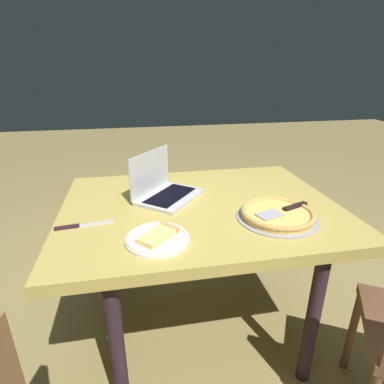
{
  "coord_description": "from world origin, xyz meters",
  "views": [
    {
      "loc": [
        -0.29,
        -1.32,
        1.36
      ],
      "look_at": [
        -0.03,
        0.04,
        0.79
      ],
      "focal_mm": 29.23,
      "sensor_mm": 36.0,
      "label": 1
    }
  ],
  "objects_px": {
    "laptop": "(164,189)",
    "dining_table": "(200,218)",
    "pizza_tray": "(278,214)",
    "table_knife": "(78,226)",
    "pizza_plate": "(158,238)"
  },
  "relations": [
    {
      "from": "pizza_tray",
      "to": "table_knife",
      "type": "distance_m",
      "value": 0.84
    },
    {
      "from": "laptop",
      "to": "pizza_plate",
      "type": "xyz_separation_m",
      "value": [
        -0.07,
        -0.41,
        -0.03
      ]
    },
    {
      "from": "pizza_plate",
      "to": "pizza_tray",
      "type": "relative_size",
      "value": 0.69
    },
    {
      "from": "table_knife",
      "to": "pizza_tray",
      "type": "bearing_deg",
      "value": -5.59
    },
    {
      "from": "dining_table",
      "to": "table_knife",
      "type": "bearing_deg",
      "value": -167.02
    },
    {
      "from": "pizza_tray",
      "to": "dining_table",
      "type": "bearing_deg",
      "value": 145.16
    },
    {
      "from": "laptop",
      "to": "pizza_tray",
      "type": "height_order",
      "value": "laptop"
    },
    {
      "from": "laptop",
      "to": "dining_table",
      "type": "bearing_deg",
      "value": -35.41
    },
    {
      "from": "dining_table",
      "to": "pizza_plate",
      "type": "relative_size",
      "value": 5.35
    },
    {
      "from": "pizza_plate",
      "to": "pizza_tray",
      "type": "xyz_separation_m",
      "value": [
        0.52,
        0.09,
        0.01
      ]
    },
    {
      "from": "laptop",
      "to": "table_knife",
      "type": "height_order",
      "value": "laptop"
    },
    {
      "from": "laptop",
      "to": "pizza_tray",
      "type": "relative_size",
      "value": 1.12
    },
    {
      "from": "pizza_tray",
      "to": "pizza_plate",
      "type": "bearing_deg",
      "value": -170.21
    },
    {
      "from": "dining_table",
      "to": "table_knife",
      "type": "height_order",
      "value": "table_knife"
    },
    {
      "from": "dining_table",
      "to": "pizza_plate",
      "type": "height_order",
      "value": "pizza_plate"
    }
  ]
}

